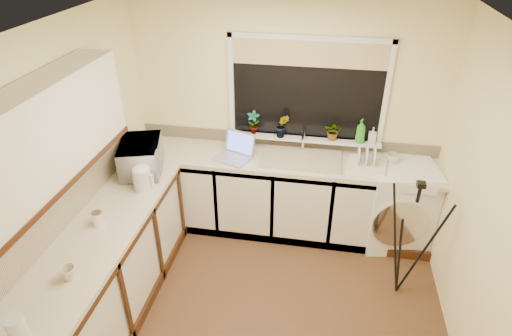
# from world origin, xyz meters

# --- Properties ---
(floor) EXTENTS (3.20, 3.20, 0.00)m
(floor) POSITION_xyz_m (0.00, 0.00, 0.00)
(floor) COLOR brown
(floor) RESTS_ON ground
(ceiling) EXTENTS (3.20, 3.20, 0.00)m
(ceiling) POSITION_xyz_m (0.00, 0.00, 2.45)
(ceiling) COLOR white
(ceiling) RESTS_ON ground
(wall_back) EXTENTS (3.20, 0.00, 3.20)m
(wall_back) POSITION_xyz_m (0.00, 1.50, 1.23)
(wall_back) COLOR #FFEFAA
(wall_back) RESTS_ON ground
(wall_left) EXTENTS (0.00, 3.00, 3.00)m
(wall_left) POSITION_xyz_m (-1.60, 0.00, 1.23)
(wall_left) COLOR #FFEFAA
(wall_left) RESTS_ON ground
(wall_right) EXTENTS (0.00, 3.00, 3.00)m
(wall_right) POSITION_xyz_m (1.60, 0.00, 1.23)
(wall_right) COLOR #FFEFAA
(wall_right) RESTS_ON ground
(base_cabinet_back) EXTENTS (2.55, 0.60, 0.86)m
(base_cabinet_back) POSITION_xyz_m (-0.33, 1.20, 0.43)
(base_cabinet_back) COLOR silver
(base_cabinet_back) RESTS_ON floor
(base_cabinet_left) EXTENTS (0.54, 2.40, 0.86)m
(base_cabinet_left) POSITION_xyz_m (-1.30, -0.30, 0.43)
(base_cabinet_left) COLOR silver
(base_cabinet_left) RESTS_ON floor
(worktop_back) EXTENTS (3.20, 0.60, 0.04)m
(worktop_back) POSITION_xyz_m (0.00, 1.20, 0.88)
(worktop_back) COLOR beige
(worktop_back) RESTS_ON base_cabinet_back
(worktop_left) EXTENTS (0.60, 2.40, 0.04)m
(worktop_left) POSITION_xyz_m (-1.30, -0.30, 0.88)
(worktop_left) COLOR beige
(worktop_left) RESTS_ON base_cabinet_left
(upper_cabinet) EXTENTS (0.28, 1.90, 0.70)m
(upper_cabinet) POSITION_xyz_m (-1.44, -0.45, 1.80)
(upper_cabinet) COLOR silver
(upper_cabinet) RESTS_ON wall_left
(splashback_left) EXTENTS (0.02, 2.40, 0.45)m
(splashback_left) POSITION_xyz_m (-1.59, -0.30, 1.12)
(splashback_left) COLOR beige
(splashback_left) RESTS_ON wall_left
(splashback_back) EXTENTS (3.20, 0.02, 0.14)m
(splashback_back) POSITION_xyz_m (0.00, 1.49, 0.97)
(splashback_back) COLOR beige
(splashback_back) RESTS_ON wall_back
(window_glass) EXTENTS (1.50, 0.02, 1.00)m
(window_glass) POSITION_xyz_m (0.20, 1.49, 1.55)
(window_glass) COLOR black
(window_glass) RESTS_ON wall_back
(window_blind) EXTENTS (1.50, 0.02, 0.25)m
(window_blind) POSITION_xyz_m (0.20, 1.46, 1.92)
(window_blind) COLOR tan
(window_blind) RESTS_ON wall_back
(windowsill) EXTENTS (1.60, 0.14, 0.03)m
(windowsill) POSITION_xyz_m (0.20, 1.43, 1.04)
(windowsill) COLOR white
(windowsill) RESTS_ON wall_back
(sink) EXTENTS (0.82, 0.46, 0.03)m
(sink) POSITION_xyz_m (0.20, 1.20, 0.91)
(sink) COLOR tan
(sink) RESTS_ON worktop_back
(faucet) EXTENTS (0.03, 0.03, 0.24)m
(faucet) POSITION_xyz_m (0.20, 1.38, 1.02)
(faucet) COLOR silver
(faucet) RESTS_ON worktop_back
(washing_machine) EXTENTS (0.74, 0.72, 0.92)m
(washing_machine) POSITION_xyz_m (1.22, 1.23, 0.46)
(washing_machine) COLOR white
(washing_machine) RESTS_ON floor
(laptop) EXTENTS (0.43, 0.41, 0.25)m
(laptop) POSITION_xyz_m (-0.48, 1.15, 0.97)
(laptop) COLOR #A4A5AC
(laptop) RESTS_ON worktop_back
(kettle) EXTENTS (0.16, 0.16, 0.21)m
(kettle) POSITION_xyz_m (-1.18, 0.41, 1.01)
(kettle) COLOR silver
(kettle) RESTS_ON worktop_left
(dish_rack) EXTENTS (0.42, 0.34, 0.06)m
(dish_rack) POSITION_xyz_m (0.86, 1.16, 0.93)
(dish_rack) COLOR beige
(dish_rack) RESTS_ON worktop_back
(tripod) EXTENTS (0.62, 0.62, 1.22)m
(tripod) POSITION_xyz_m (1.22, 0.44, 0.61)
(tripod) COLOR black
(tripod) RESTS_ON floor
(glass_jug) EXTENTS (0.11, 0.11, 0.16)m
(glass_jug) POSITION_xyz_m (-1.27, -1.22, 0.98)
(glass_jug) COLOR silver
(glass_jug) RESTS_ON worktop_left
(steel_jar) EXTENTS (0.09, 0.09, 0.12)m
(steel_jar) POSITION_xyz_m (-1.33, -0.14, 0.96)
(steel_jar) COLOR white
(steel_jar) RESTS_ON worktop_left
(microwave) EXTENTS (0.51, 0.63, 0.30)m
(microwave) POSITION_xyz_m (-1.32, 0.73, 1.05)
(microwave) COLOR white
(microwave) RESTS_ON worktop_left
(plant_a) EXTENTS (0.14, 0.09, 0.25)m
(plant_a) POSITION_xyz_m (-0.34, 1.43, 1.18)
(plant_a) COLOR #999999
(plant_a) RESTS_ON windowsill
(plant_b) EXTENTS (0.15, 0.12, 0.26)m
(plant_b) POSITION_xyz_m (-0.03, 1.39, 1.18)
(plant_b) COLOR #999999
(plant_b) RESTS_ON windowsill
(plant_d) EXTENTS (0.20, 0.19, 0.20)m
(plant_d) POSITION_xyz_m (0.50, 1.43, 1.15)
(plant_d) COLOR #999999
(plant_d) RESTS_ON windowsill
(soap_bottle_green) EXTENTS (0.13, 0.13, 0.26)m
(soap_bottle_green) POSITION_xyz_m (0.78, 1.41, 1.18)
(soap_bottle_green) COLOR green
(soap_bottle_green) RESTS_ON windowsill
(soap_bottle_clear) EXTENTS (0.08, 0.08, 0.17)m
(soap_bottle_clear) POSITION_xyz_m (0.90, 1.42, 1.14)
(soap_bottle_clear) COLOR #999999
(soap_bottle_clear) RESTS_ON windowsill
(cup_back) EXTENTS (0.15, 0.15, 0.11)m
(cup_back) POSITION_xyz_m (1.11, 1.30, 0.95)
(cup_back) COLOR beige
(cup_back) RESTS_ON worktop_back
(cup_left) EXTENTS (0.13, 0.13, 0.10)m
(cup_left) POSITION_xyz_m (-1.24, -0.73, 0.95)
(cup_left) COLOR beige
(cup_left) RESTS_ON worktop_left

